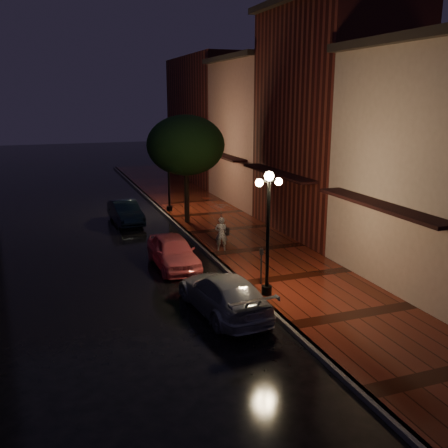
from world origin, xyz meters
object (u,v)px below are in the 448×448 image
object	(u,v)px
streetlamp_far	(168,171)
woman_with_umbrella	(221,220)
parking_meter	(261,263)
silver_car	(223,294)
street_tree	(186,147)
streetlamp_near	(268,226)
pink_car	(173,252)
navy_car	(125,212)

from	to	relation	value
streetlamp_far	woman_with_umbrella	xyz separation A→B (m)	(0.25, -8.60, -1.04)
parking_meter	streetlamp_far	bearing A→B (deg)	94.85
silver_car	parking_meter	size ratio (longest dim) A/B	3.36
street_tree	parking_meter	xyz separation A→B (m)	(-0.02, -9.98, -3.29)
streetlamp_near	street_tree	size ratio (longest dim) A/B	0.74
streetlamp_far	silver_car	world-z (taller)	streetlamp_far
pink_car	woman_with_umbrella	distance (m)	2.86
streetlamp_near	pink_car	distance (m)	5.23
streetlamp_far	street_tree	xyz separation A→B (m)	(0.26, -3.01, 1.64)
streetlamp_near	parking_meter	xyz separation A→B (m)	(0.24, 1.01, -1.64)
street_tree	silver_car	world-z (taller)	street_tree
pink_car	woman_with_umbrella	bearing A→B (deg)	22.40
streetlamp_near	street_tree	xyz separation A→B (m)	(0.26, 10.99, 1.64)
streetlamp_near	silver_car	size ratio (longest dim) A/B	0.96
street_tree	pink_car	distance (m)	7.98
streetlamp_far	parking_meter	distance (m)	13.09
streetlamp_far	street_tree	size ratio (longest dim) A/B	0.74
navy_car	parking_meter	world-z (taller)	parking_meter
pink_car	street_tree	bearing A→B (deg)	68.38
navy_car	parking_meter	bearing A→B (deg)	-78.91
street_tree	silver_car	size ratio (longest dim) A/B	1.30
woman_with_umbrella	parking_meter	world-z (taller)	woman_with_umbrella
streetlamp_near	street_tree	world-z (taller)	street_tree
street_tree	navy_car	xyz separation A→B (m)	(-3.14, 1.46, -3.62)
streetlamp_near	woman_with_umbrella	xyz separation A→B (m)	(0.25, 5.40, -1.04)
navy_car	silver_car	distance (m)	13.10
streetlamp_far	woman_with_umbrella	world-z (taller)	streetlamp_far
pink_car	silver_car	world-z (taller)	pink_car
silver_car	woman_with_umbrella	distance (m)	6.42
street_tree	pink_car	size ratio (longest dim) A/B	1.48
silver_car	woman_with_umbrella	xyz separation A→B (m)	(2.08, 6.01, 0.91)
street_tree	woman_with_umbrella	size ratio (longest dim) A/B	2.72
woman_with_umbrella	parking_meter	xyz separation A→B (m)	(-0.01, -4.39, -0.60)
streetlamp_far	navy_car	size ratio (longest dim) A/B	1.13
streetlamp_far	silver_car	size ratio (longest dim) A/B	0.96
woman_with_umbrella	street_tree	bearing A→B (deg)	-71.63
silver_car	parking_meter	world-z (taller)	parking_meter
street_tree	pink_car	xyz separation A→B (m)	(-2.50, -6.68, -3.58)
streetlamp_far	pink_car	world-z (taller)	streetlamp_far
street_tree	silver_car	distance (m)	12.32
street_tree	parking_meter	size ratio (longest dim) A/B	4.36
streetlamp_far	navy_car	bearing A→B (deg)	-151.74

